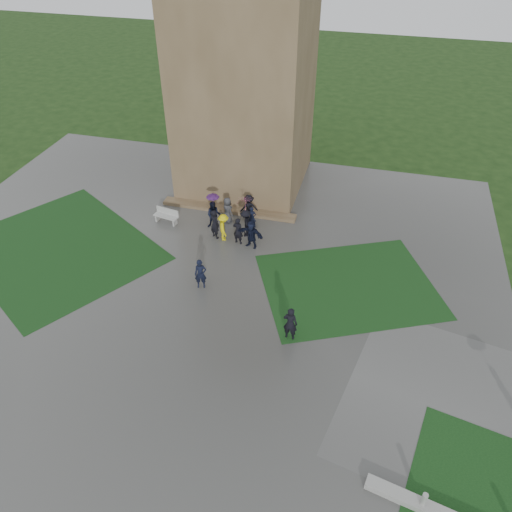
% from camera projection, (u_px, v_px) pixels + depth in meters
% --- Properties ---
extents(ground, '(120.00, 120.00, 0.00)m').
position_uv_depth(ground, '(166.00, 322.00, 24.84)').
color(ground, black).
extents(plaza, '(34.00, 34.00, 0.02)m').
position_uv_depth(plaza, '(181.00, 295.00, 26.37)').
color(plaza, '#3C3C39').
rests_on(plaza, ground).
extents(lawn_inset_left, '(14.10, 13.46, 0.01)m').
position_uv_depth(lawn_inset_left, '(59.00, 249.00, 29.59)').
color(lawn_inset_left, black).
rests_on(lawn_inset_left, plaza).
extents(lawn_inset_right, '(11.12, 10.15, 0.01)m').
position_uv_depth(lawn_inset_right, '(349.00, 286.00, 26.96)').
color(lawn_inset_right, black).
rests_on(lawn_inset_right, plaza).
extents(tower, '(8.00, 8.00, 18.00)m').
position_uv_depth(tower, '(245.00, 51.00, 30.87)').
color(tower, brown).
rests_on(tower, ground).
extents(tower_plinth, '(9.00, 0.80, 0.22)m').
position_uv_depth(tower_plinth, '(229.00, 209.00, 32.90)').
color(tower_plinth, brown).
rests_on(tower_plinth, plaza).
extents(bench, '(1.68, 0.78, 0.94)m').
position_uv_depth(bench, '(167.00, 216.00, 31.61)').
color(bench, '#A4A5A0').
rests_on(bench, plaza).
extents(visitor_cluster, '(4.15, 3.80, 2.65)m').
position_uv_depth(visitor_cluster, '(236.00, 218.00, 30.18)').
color(visitor_cluster, black).
rests_on(visitor_cluster, plaza).
extents(pedestrian_mid, '(0.73, 0.59, 1.75)m').
position_uv_depth(pedestrian_mid, '(201.00, 274.00, 26.38)').
color(pedestrian_mid, black).
rests_on(pedestrian_mid, plaza).
extents(pedestrian_near, '(0.72, 0.51, 1.88)m').
position_uv_depth(pedestrian_near, '(290.00, 323.00, 23.39)').
color(pedestrian_near, black).
rests_on(pedestrian_near, plaza).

